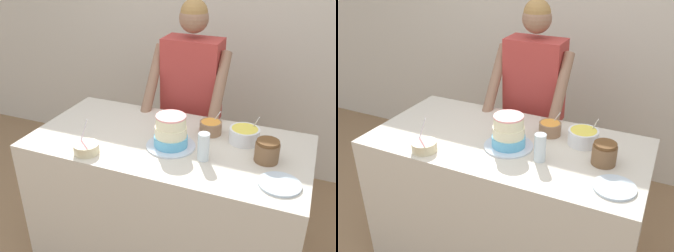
% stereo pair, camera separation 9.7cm
% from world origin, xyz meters
% --- Properties ---
extents(wall_back, '(10.00, 0.05, 2.60)m').
position_xyz_m(wall_back, '(0.00, 1.86, 1.30)').
color(wall_back, beige).
rests_on(wall_back, ground_plane).
extents(counter, '(1.64, 0.81, 0.94)m').
position_xyz_m(counter, '(0.00, 0.41, 0.47)').
color(counter, beige).
rests_on(counter, ground_plane).
extents(person_baker, '(0.55, 0.47, 1.67)m').
position_xyz_m(person_baker, '(-0.07, 1.02, 1.00)').
color(person_baker, '#2D2D38').
rests_on(person_baker, ground_plane).
extents(cake, '(0.28, 0.28, 0.20)m').
position_xyz_m(cake, '(0.04, 0.35, 1.03)').
color(cake, silver).
rests_on(cake, counter).
extents(frosting_bowl_orange, '(0.14, 0.14, 0.14)m').
position_xyz_m(frosting_bowl_orange, '(0.21, 0.59, 0.98)').
color(frosting_bowl_orange, '#936B4C').
rests_on(frosting_bowl_orange, counter).
extents(frosting_bowl_pink, '(0.14, 0.14, 0.18)m').
position_xyz_m(frosting_bowl_pink, '(-0.36, 0.10, 0.97)').
color(frosting_bowl_pink, beige).
rests_on(frosting_bowl_pink, counter).
extents(frosting_bowl_yellow, '(0.18, 0.18, 0.16)m').
position_xyz_m(frosting_bowl_yellow, '(0.42, 0.56, 0.99)').
color(frosting_bowl_yellow, white).
rests_on(frosting_bowl_yellow, counter).
extents(drinking_glass, '(0.06, 0.06, 0.16)m').
position_xyz_m(drinking_glass, '(0.26, 0.28, 1.02)').
color(drinking_glass, silver).
rests_on(drinking_glass, counter).
extents(ceramic_plate, '(0.21, 0.21, 0.01)m').
position_xyz_m(ceramic_plate, '(0.67, 0.19, 0.95)').
color(ceramic_plate, silver).
rests_on(ceramic_plate, counter).
extents(stoneware_jar, '(0.13, 0.13, 0.12)m').
position_xyz_m(stoneware_jar, '(0.57, 0.40, 1.00)').
color(stoneware_jar, brown).
rests_on(stoneware_jar, counter).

